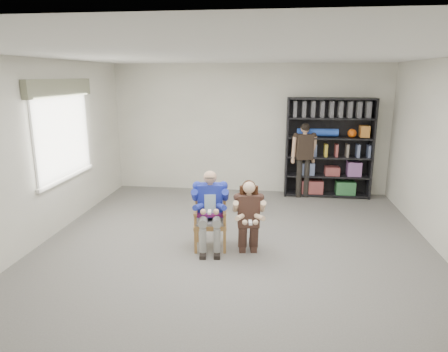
% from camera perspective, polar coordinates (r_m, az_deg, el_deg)
% --- Properties ---
extents(room_shell, '(6.00, 7.00, 2.80)m').
position_cam_1_polar(room_shell, '(5.40, 1.32, 2.00)').
color(room_shell, white).
rests_on(room_shell, ground).
extents(floor, '(6.00, 7.00, 0.01)m').
position_cam_1_polar(floor, '(5.86, 1.24, -11.51)').
color(floor, slate).
rests_on(floor, ground).
extents(window_left, '(0.16, 2.00, 1.75)m').
position_cam_1_polar(window_left, '(7.22, -21.92, 5.90)').
color(window_left, white).
rests_on(window_left, room_shell).
extents(armchair, '(0.60, 0.58, 0.92)m').
position_cam_1_polar(armchair, '(6.00, -1.97, -6.12)').
color(armchair, '#B07147').
rests_on(armchair, floor).
extents(seated_man, '(0.61, 0.78, 1.20)m').
position_cam_1_polar(seated_man, '(5.95, -1.98, -4.87)').
color(seated_man, '#1E2D97').
rests_on(seated_man, floor).
extents(kneeling_woman, '(0.55, 0.79, 1.10)m').
position_cam_1_polar(kneeling_woman, '(5.79, 3.54, -5.95)').
color(kneeling_woman, '#3E2B1F').
rests_on(kneeling_woman, floor).
extents(bookshelf, '(1.80, 0.38, 2.10)m').
position_cam_1_polar(bookshelf, '(8.74, 14.71, 3.88)').
color(bookshelf, black).
rests_on(bookshelf, floor).
extents(standing_man, '(0.54, 0.38, 1.60)m').
position_cam_1_polar(standing_man, '(8.59, 11.30, 2.17)').
color(standing_man, black).
rests_on(standing_man, floor).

